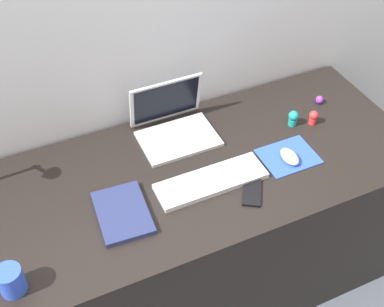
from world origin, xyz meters
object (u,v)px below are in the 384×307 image
(coffee_mug, at_px, (11,280))
(notebook_pad, at_px, (123,213))
(cell_phone, at_px, (252,192))
(laptop, at_px, (173,122))
(mouse, at_px, (290,157))
(toy_figurine_teal, at_px, (293,118))
(keyboard, at_px, (211,181))
(toy_figurine_purple, at_px, (320,100))
(toy_figurine_red, at_px, (313,117))

(coffee_mug, bearing_deg, notebook_pad, 19.51)
(cell_phone, relative_size, coffee_mug, 1.38)
(laptop, height_order, mouse, laptop)
(cell_phone, relative_size, notebook_pad, 0.53)
(coffee_mug, xyz_separation_m, toy_figurine_teal, (1.18, 0.30, -0.01))
(coffee_mug, distance_m, toy_figurine_teal, 1.21)
(cell_phone, bearing_deg, laptop, 138.30)
(cell_phone, distance_m, coffee_mug, 0.84)
(laptop, bearing_deg, coffee_mug, -147.06)
(laptop, height_order, coffee_mug, laptop)
(notebook_pad, distance_m, toy_figurine_teal, 0.80)
(keyboard, xyz_separation_m, toy_figurine_purple, (0.63, 0.23, 0.01))
(mouse, relative_size, toy_figurine_red, 1.55)
(notebook_pad, bearing_deg, laptop, 49.04)
(notebook_pad, relative_size, coffee_mug, 2.59)
(cell_phone, relative_size, toy_figurine_purple, 3.55)
(mouse, bearing_deg, toy_figurine_red, 35.57)
(keyboard, height_order, cell_phone, keyboard)
(keyboard, bearing_deg, toy_figurine_red, 13.72)
(mouse, distance_m, toy_figurine_purple, 0.40)
(notebook_pad, height_order, toy_figurine_red, toy_figurine_red)
(toy_figurine_red, distance_m, toy_figurine_teal, 0.08)
(coffee_mug, bearing_deg, laptop, 32.94)
(toy_figurine_red, bearing_deg, toy_figurine_purple, 44.23)
(keyboard, xyz_separation_m, toy_figurine_teal, (0.45, 0.16, 0.03))
(cell_phone, height_order, coffee_mug, coffee_mug)
(mouse, distance_m, toy_figurine_teal, 0.22)
(notebook_pad, height_order, coffee_mug, coffee_mug)
(keyboard, height_order, toy_figurine_red, toy_figurine_red)
(mouse, relative_size, cell_phone, 0.75)
(toy_figurine_purple, bearing_deg, toy_figurine_red, -135.77)
(cell_phone, relative_size, toy_figurine_teal, 1.89)
(toy_figurine_purple, bearing_deg, coffee_mug, -164.54)
(toy_figurine_teal, bearing_deg, toy_figurine_red, -18.94)
(toy_figurine_red, bearing_deg, cell_phone, -150.67)
(laptop, height_order, toy_figurine_purple, laptop)
(laptop, relative_size, coffee_mug, 3.24)
(toy_figurine_purple, bearing_deg, cell_phone, -147.21)
(notebook_pad, height_order, toy_figurine_purple, toy_figurine_purple)
(notebook_pad, distance_m, toy_figurine_purple, 1.00)
(keyboard, height_order, mouse, mouse)
(cell_phone, height_order, toy_figurine_teal, toy_figurine_teal)
(laptop, bearing_deg, toy_figurine_purple, -7.61)
(mouse, height_order, toy_figurine_teal, toy_figurine_teal)
(keyboard, bearing_deg, mouse, -3.32)
(keyboard, xyz_separation_m, toy_figurine_red, (0.53, 0.13, 0.02))
(mouse, bearing_deg, laptop, 135.11)
(toy_figurine_teal, bearing_deg, mouse, -125.82)
(cell_phone, xyz_separation_m, coffee_mug, (-0.84, -0.04, 0.04))
(toy_figurine_teal, xyz_separation_m, toy_figurine_purple, (0.18, 0.07, -0.02))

